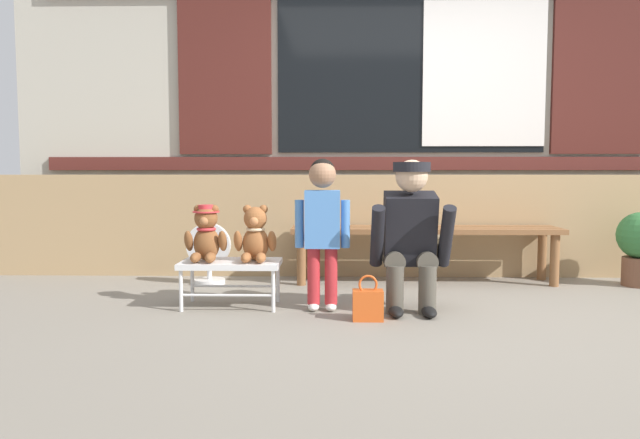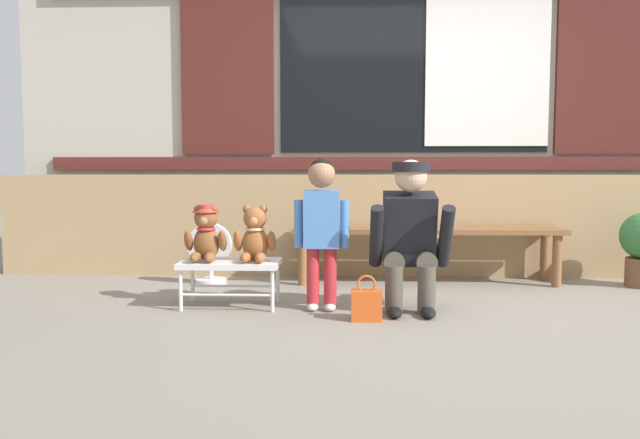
# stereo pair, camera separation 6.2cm
# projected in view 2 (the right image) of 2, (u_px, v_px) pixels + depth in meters

# --- Properties ---
(ground_plane) EXTENTS (60.00, 60.00, 0.00)m
(ground_plane) POSITION_uv_depth(u_px,v_px,m) (445.00, 314.00, 3.68)
(ground_plane) COLOR gray
(brick_low_wall) EXTENTS (7.06, 0.25, 0.85)m
(brick_low_wall) POSITION_uv_depth(u_px,v_px,m) (417.00, 225.00, 5.07)
(brick_low_wall) COLOR tan
(brick_low_wall) RESTS_ON ground
(shop_facade) EXTENTS (7.21, 0.26, 3.38)m
(shop_facade) POSITION_uv_depth(u_px,v_px,m) (413.00, 81.00, 5.48)
(shop_facade) COLOR #B7B2A3
(shop_facade) RESTS_ON ground
(wooden_bench_long) EXTENTS (2.10, 0.40, 0.44)m
(wooden_bench_long) POSITION_uv_depth(u_px,v_px,m) (426.00, 236.00, 4.71)
(wooden_bench_long) COLOR brown
(wooden_bench_long) RESTS_ON ground
(small_display_bench) EXTENTS (0.64, 0.36, 0.30)m
(small_display_bench) POSITION_uv_depth(u_px,v_px,m) (231.00, 266.00, 3.89)
(small_display_bench) COLOR silver
(small_display_bench) RESTS_ON ground
(teddy_bear_with_hat) EXTENTS (0.28, 0.27, 0.36)m
(teddy_bear_with_hat) POSITION_uv_depth(u_px,v_px,m) (206.00, 234.00, 3.88)
(teddy_bear_with_hat) COLOR brown
(teddy_bear_with_hat) RESTS_ON small_display_bench
(teddy_bear_plain) EXTENTS (0.28, 0.26, 0.36)m
(teddy_bear_plain) POSITION_uv_depth(u_px,v_px,m) (255.00, 236.00, 3.87)
(teddy_bear_plain) COLOR #93562D
(teddy_bear_plain) RESTS_ON small_display_bench
(child_standing) EXTENTS (0.35, 0.18, 0.96)m
(child_standing) POSITION_uv_depth(u_px,v_px,m) (322.00, 217.00, 3.75)
(child_standing) COLOR #B7282D
(child_standing) RESTS_ON ground
(adult_crouching) EXTENTS (0.50, 0.49, 0.95)m
(adult_crouching) POSITION_uv_depth(u_px,v_px,m) (411.00, 235.00, 3.74)
(adult_crouching) COLOR #4C473D
(adult_crouching) RESTS_ON ground
(handbag_on_ground) EXTENTS (0.18, 0.11, 0.27)m
(handbag_on_ground) POSITION_uv_depth(u_px,v_px,m) (366.00, 304.00, 3.53)
(handbag_on_ground) COLOR #DB561E
(handbag_on_ground) RESTS_ON ground
(floor_fan) EXTENTS (0.34, 0.24, 0.48)m
(floor_fan) POSITION_uv_depth(u_px,v_px,m) (210.00, 254.00, 4.65)
(floor_fan) COLOR silver
(floor_fan) RESTS_ON ground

